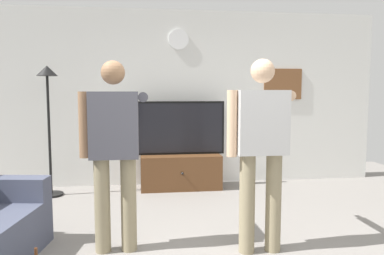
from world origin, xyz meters
name	(u,v)px	position (x,y,z in m)	size (l,w,h in m)	color
back_wall	(178,98)	(0.00, 2.95, 1.35)	(6.40, 0.10, 2.70)	silver
tv_stand	(181,171)	(0.01, 2.60, 0.25)	(1.19, 0.52, 0.51)	brown
television	(180,128)	(0.01, 2.65, 0.91)	(1.33, 0.07, 0.80)	black
wall_clock	(178,39)	(0.01, 2.89, 2.25)	(0.31, 0.31, 0.03)	white
framed_picture	(283,84)	(1.69, 2.90, 1.57)	(0.62, 0.04, 0.49)	brown
floor_lamp	(48,103)	(-1.83, 2.42, 1.29)	(0.32, 0.32, 1.80)	black
person_standing_nearer_lamp	(115,144)	(-0.78, 0.49, 0.98)	(0.61, 0.78, 1.71)	gray
person_standing_nearer_couch	(261,143)	(0.51, 0.31, 0.99)	(0.62, 0.78, 1.73)	gray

